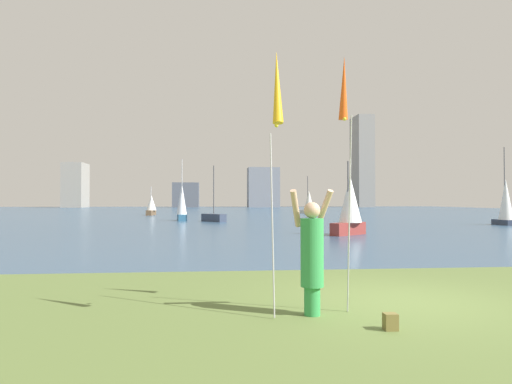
{
  "coord_description": "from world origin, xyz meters",
  "views": [
    {
      "loc": [
        -3.48,
        -8.13,
        1.85
      ],
      "look_at": [
        -1.52,
        12.25,
        2.2
      ],
      "focal_mm": 32.13,
      "sensor_mm": 36.0,
      "label": 1
    }
  ],
  "objects_px": {
    "sailboat_0": "(506,203)",
    "sailboat_4": "(309,202)",
    "kite_flag_right": "(344,96)",
    "bag": "(390,322)",
    "sailboat_7": "(214,217)",
    "sailboat_1": "(350,205)",
    "sailboat_6": "(182,203)",
    "sailboat_5": "(151,205)",
    "kite_flag_left": "(277,95)",
    "person": "(312,253)"
  },
  "relations": [
    {
      "from": "person",
      "to": "sailboat_4",
      "type": "bearing_deg",
      "value": 81.56
    },
    {
      "from": "sailboat_1",
      "to": "sailboat_5",
      "type": "height_order",
      "value": "sailboat_1"
    },
    {
      "from": "person",
      "to": "sailboat_0",
      "type": "relative_size",
      "value": 0.35
    },
    {
      "from": "person",
      "to": "kite_flag_right",
      "type": "distance_m",
      "value": 2.72
    },
    {
      "from": "person",
      "to": "bag",
      "type": "bearing_deg",
      "value": -41.86
    },
    {
      "from": "person",
      "to": "sailboat_0",
      "type": "xyz_separation_m",
      "value": [
        19.96,
        24.56,
        0.6
      ]
    },
    {
      "from": "bag",
      "to": "sailboat_6",
      "type": "height_order",
      "value": "sailboat_6"
    },
    {
      "from": "sailboat_7",
      "to": "sailboat_5",
      "type": "bearing_deg",
      "value": 113.56
    },
    {
      "from": "sailboat_1",
      "to": "sailboat_6",
      "type": "relative_size",
      "value": 0.71
    },
    {
      "from": "kite_flag_left",
      "to": "bag",
      "type": "distance_m",
      "value": 3.68
    },
    {
      "from": "bag",
      "to": "sailboat_7",
      "type": "distance_m",
      "value": 32.96
    },
    {
      "from": "sailboat_0",
      "to": "sailboat_4",
      "type": "distance_m",
      "value": 30.92
    },
    {
      "from": "sailboat_6",
      "to": "person",
      "type": "bearing_deg",
      "value": -82.83
    },
    {
      "from": "person",
      "to": "sailboat_7",
      "type": "bearing_deg",
      "value": 96.21
    },
    {
      "from": "sailboat_0",
      "to": "sailboat_6",
      "type": "relative_size",
      "value": 1.05
    },
    {
      "from": "sailboat_6",
      "to": "sailboat_7",
      "type": "relative_size",
      "value": 1.14
    },
    {
      "from": "bag",
      "to": "sailboat_5",
      "type": "bearing_deg",
      "value": 101.13
    },
    {
      "from": "sailboat_4",
      "to": "sailboat_5",
      "type": "xyz_separation_m",
      "value": [
        -20.48,
        -5.31,
        -0.39
      ]
    },
    {
      "from": "person",
      "to": "sailboat_6",
      "type": "xyz_separation_m",
      "value": [
        -4.28,
        34.06,
        0.58
      ]
    },
    {
      "from": "sailboat_0",
      "to": "sailboat_4",
      "type": "relative_size",
      "value": 1.13
    },
    {
      "from": "sailboat_1",
      "to": "sailboat_4",
      "type": "height_order",
      "value": "sailboat_4"
    },
    {
      "from": "sailboat_1",
      "to": "kite_flag_left",
      "type": "bearing_deg",
      "value": -110.47
    },
    {
      "from": "sailboat_6",
      "to": "sailboat_7",
      "type": "height_order",
      "value": "sailboat_6"
    },
    {
      "from": "bag",
      "to": "sailboat_0",
      "type": "bearing_deg",
      "value": 53.25
    },
    {
      "from": "sailboat_4",
      "to": "sailboat_7",
      "type": "xyz_separation_m",
      "value": [
        -13.03,
        -22.38,
        -1.2
      ]
    },
    {
      "from": "sailboat_1",
      "to": "sailboat_6",
      "type": "xyz_separation_m",
      "value": [
        -9.95,
        17.67,
        -0.02
      ]
    },
    {
      "from": "person",
      "to": "sailboat_6",
      "type": "relative_size",
      "value": 0.37
    },
    {
      "from": "bag",
      "to": "sailboat_0",
      "type": "xyz_separation_m",
      "value": [
        19.04,
        25.5,
        1.47
      ]
    },
    {
      "from": "sailboat_1",
      "to": "sailboat_7",
      "type": "distance_m",
      "value": 17.14
    },
    {
      "from": "sailboat_5",
      "to": "bag",
      "type": "bearing_deg",
      "value": -78.87
    },
    {
      "from": "sailboat_0",
      "to": "sailboat_5",
      "type": "height_order",
      "value": "sailboat_0"
    },
    {
      "from": "sailboat_4",
      "to": "kite_flag_left",
      "type": "bearing_deg",
      "value": -102.56
    },
    {
      "from": "kite_flag_left",
      "to": "sailboat_4",
      "type": "height_order",
      "value": "sailboat_4"
    },
    {
      "from": "person",
      "to": "kite_flag_right",
      "type": "bearing_deg",
      "value": 30.95
    },
    {
      "from": "person",
      "to": "sailboat_6",
      "type": "distance_m",
      "value": 34.33
    },
    {
      "from": "sailboat_5",
      "to": "sailboat_6",
      "type": "height_order",
      "value": "sailboat_6"
    },
    {
      "from": "sailboat_7",
      "to": "bag",
      "type": "bearing_deg",
      "value": -85.86
    },
    {
      "from": "sailboat_0",
      "to": "sailboat_4",
      "type": "xyz_separation_m",
      "value": [
        -8.39,
        29.76,
        -0.02
      ]
    },
    {
      "from": "sailboat_1",
      "to": "sailboat_4",
      "type": "relative_size",
      "value": 0.76
    },
    {
      "from": "sailboat_4",
      "to": "kite_flag_right",
      "type": "bearing_deg",
      "value": -101.46
    },
    {
      "from": "bag",
      "to": "sailboat_4",
      "type": "height_order",
      "value": "sailboat_4"
    },
    {
      "from": "bag",
      "to": "kite_flag_right",
      "type": "bearing_deg",
      "value": 102.83
    },
    {
      "from": "sailboat_0",
      "to": "sailboat_5",
      "type": "bearing_deg",
      "value": 139.73
    },
    {
      "from": "kite_flag_right",
      "to": "kite_flag_left",
      "type": "bearing_deg",
      "value": -147.55
    },
    {
      "from": "kite_flag_left",
      "to": "sailboat_0",
      "type": "xyz_separation_m",
      "value": [
        20.6,
        25.04,
        -1.83
      ]
    },
    {
      "from": "kite_flag_left",
      "to": "sailboat_6",
      "type": "height_order",
      "value": "sailboat_6"
    },
    {
      "from": "sailboat_6",
      "to": "sailboat_0",
      "type": "bearing_deg",
      "value": -21.4
    },
    {
      "from": "sailboat_1",
      "to": "person",
      "type": "bearing_deg",
      "value": -109.06
    },
    {
      "from": "kite_flag_right",
      "to": "bag",
      "type": "bearing_deg",
      "value": -77.17
    },
    {
      "from": "sailboat_0",
      "to": "sailboat_1",
      "type": "xyz_separation_m",
      "value": [
        -14.3,
        -8.17,
        -0.0
      ]
    }
  ]
}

